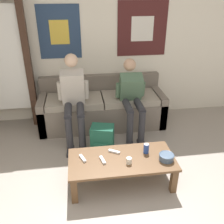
# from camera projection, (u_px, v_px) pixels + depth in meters

# --- Properties ---
(wall_back) EXTENTS (10.00, 0.07, 2.55)m
(wall_back) POSITION_uv_depth(u_px,v_px,m) (104.00, 45.00, 4.17)
(wall_back) COLOR silver
(wall_back) RESTS_ON ground_plane
(couch) EXTENTS (2.07, 0.74, 0.79)m
(couch) POSITION_uv_depth(u_px,v_px,m) (102.00, 108.00, 4.27)
(couch) COLOR #70665B
(couch) RESTS_ON ground_plane
(coffee_table) EXTENTS (1.25, 0.59, 0.35)m
(coffee_table) POSITION_uv_depth(u_px,v_px,m) (122.00, 163.00, 2.95)
(coffee_table) COLOR brown
(coffee_table) RESTS_ON ground_plane
(person_seated_adult) EXTENTS (0.47, 0.84, 1.29)m
(person_seated_adult) POSITION_uv_depth(u_px,v_px,m) (73.00, 96.00, 3.69)
(person_seated_adult) COLOR #2D2D33
(person_seated_adult) RESTS_ON ground_plane
(person_seated_teen) EXTENTS (0.47, 0.87, 1.17)m
(person_seated_teen) POSITION_uv_depth(u_px,v_px,m) (132.00, 96.00, 3.84)
(person_seated_teen) COLOR #2D2D33
(person_seated_teen) RESTS_ON ground_plane
(backpack) EXTENTS (0.37, 0.32, 0.39)m
(backpack) POSITION_uv_depth(u_px,v_px,m) (102.00, 139.00, 3.59)
(backpack) COLOR #1E5642
(backpack) RESTS_ON ground_plane
(ceramic_bowl) EXTENTS (0.18, 0.18, 0.08)m
(ceramic_bowl) POSITION_uv_depth(u_px,v_px,m) (166.00, 157.00, 2.89)
(ceramic_bowl) COLOR #475B75
(ceramic_bowl) RESTS_ON coffee_table
(pillar_candle) EXTENTS (0.06, 0.06, 0.09)m
(pillar_candle) POSITION_uv_depth(u_px,v_px,m) (129.00, 161.00, 2.84)
(pillar_candle) COLOR silver
(pillar_candle) RESTS_ON coffee_table
(drink_can_blue) EXTENTS (0.07, 0.07, 0.12)m
(drink_can_blue) POSITION_uv_depth(u_px,v_px,m) (146.00, 148.00, 3.01)
(drink_can_blue) COLOR #28479E
(drink_can_blue) RESTS_ON coffee_table
(game_controller_near_left) EXTENTS (0.14, 0.10, 0.03)m
(game_controller_near_left) POSITION_uv_depth(u_px,v_px,m) (114.00, 152.00, 3.03)
(game_controller_near_left) COLOR white
(game_controller_near_left) RESTS_ON coffee_table
(game_controller_near_right) EXTENTS (0.08, 0.15, 0.03)m
(game_controller_near_right) POSITION_uv_depth(u_px,v_px,m) (83.00, 158.00, 2.91)
(game_controller_near_right) COLOR white
(game_controller_near_right) RESTS_ON coffee_table
(game_controller_far_center) EXTENTS (0.07, 0.15, 0.03)m
(game_controller_far_center) POSITION_uv_depth(u_px,v_px,m) (103.00, 160.00, 2.89)
(game_controller_far_center) COLOR white
(game_controller_far_center) RESTS_ON coffee_table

